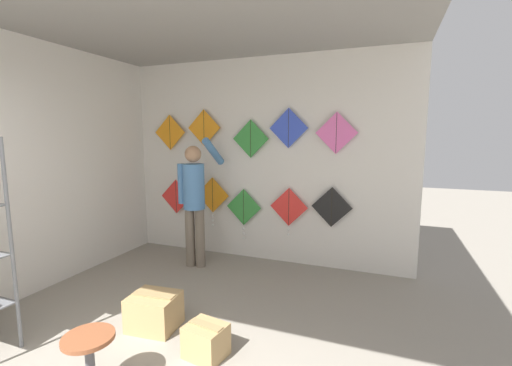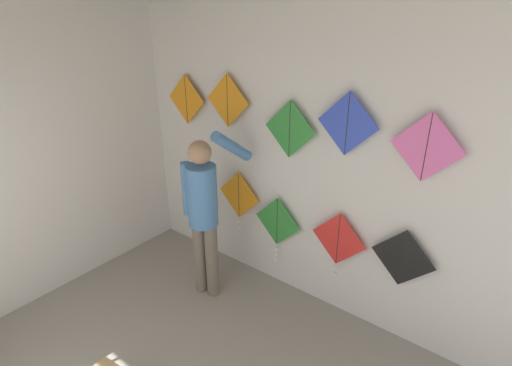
{
  "view_description": "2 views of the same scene",
  "coord_description": "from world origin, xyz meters",
  "px_view_note": "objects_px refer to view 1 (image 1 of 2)",
  "views": [
    {
      "loc": [
        1.81,
        -0.77,
        1.75
      ],
      "look_at": [
        0.21,
        3.37,
        1.14
      ],
      "focal_mm": 24.0,
      "sensor_mm": 36.0,
      "label": 1
    },
    {
      "loc": [
        1.89,
        0.77,
        2.7
      ],
      "look_at": [
        -0.15,
        3.37,
        1.22
      ],
      "focal_mm": 28.0,
      "sensor_mm": 36.0,
      "label": 2
    }
  ],
  "objects_px": {
    "kite_0": "(176,197)",
    "kite_2": "(244,210)",
    "kite_3": "(289,209)",
    "cardboard_box_spare": "(206,341)",
    "kite_4": "(332,207)",
    "kite_9": "(336,133)",
    "kite_7": "(251,139)",
    "kite_6": "(204,128)",
    "kite_5": "(170,132)",
    "stool": "(89,347)",
    "shopkeeper": "(195,195)",
    "kite_1": "(213,198)",
    "cardboard_box": "(154,311)",
    "kite_8": "(289,128)"
  },
  "relations": [
    {
      "from": "stool",
      "to": "shopkeeper",
      "type": "bearing_deg",
      "value": 103.63
    },
    {
      "from": "kite_0",
      "to": "kite_1",
      "type": "relative_size",
      "value": 0.72
    },
    {
      "from": "kite_7",
      "to": "kite_3",
      "type": "bearing_deg",
      "value": -0.08
    },
    {
      "from": "kite_0",
      "to": "stool",
      "type": "bearing_deg",
      "value": -66.9
    },
    {
      "from": "shopkeeper",
      "to": "kite_0",
      "type": "distance_m",
      "value": 0.84
    },
    {
      "from": "kite_4",
      "to": "kite_3",
      "type": "bearing_deg",
      "value": -179.92
    },
    {
      "from": "kite_0",
      "to": "kite_2",
      "type": "relative_size",
      "value": 0.72
    },
    {
      "from": "shopkeeper",
      "to": "kite_6",
      "type": "bearing_deg",
      "value": 94.53
    },
    {
      "from": "cardboard_box_spare",
      "to": "kite_5",
      "type": "height_order",
      "value": "kite_5"
    },
    {
      "from": "shopkeeper",
      "to": "kite_4",
      "type": "xyz_separation_m",
      "value": [
        1.71,
        0.52,
        -0.14
      ]
    },
    {
      "from": "cardboard_box_spare",
      "to": "kite_6",
      "type": "distance_m",
      "value": 3.03
    },
    {
      "from": "stool",
      "to": "kite_9",
      "type": "relative_size",
      "value": 0.83
    },
    {
      "from": "kite_6",
      "to": "kite_7",
      "type": "xyz_separation_m",
      "value": [
        0.72,
        0.0,
        -0.15
      ]
    },
    {
      "from": "kite_3",
      "to": "kite_5",
      "type": "bearing_deg",
      "value": 179.98
    },
    {
      "from": "kite_5",
      "to": "cardboard_box_spare",
      "type": "bearing_deg",
      "value": -50.42
    },
    {
      "from": "cardboard_box_spare",
      "to": "kite_4",
      "type": "bearing_deg",
      "value": 73.58
    },
    {
      "from": "cardboard_box",
      "to": "kite_6",
      "type": "xyz_separation_m",
      "value": [
        -0.56,
        1.98,
        1.7
      ]
    },
    {
      "from": "shopkeeper",
      "to": "kite_6",
      "type": "xyz_separation_m",
      "value": [
        -0.13,
        0.52,
        0.89
      ]
    },
    {
      "from": "kite_5",
      "to": "kite_9",
      "type": "height_order",
      "value": "kite_5"
    },
    {
      "from": "kite_8",
      "to": "kite_5",
      "type": "bearing_deg",
      "value": 180.0
    },
    {
      "from": "cardboard_box_spare",
      "to": "kite_6",
      "type": "bearing_deg",
      "value": 119.15
    },
    {
      "from": "shopkeeper",
      "to": "kite_7",
      "type": "height_order",
      "value": "kite_7"
    },
    {
      "from": "kite_5",
      "to": "kite_6",
      "type": "relative_size",
      "value": 1.0
    },
    {
      "from": "stool",
      "to": "cardboard_box_spare",
      "type": "bearing_deg",
      "value": 51.24
    },
    {
      "from": "kite_4",
      "to": "kite_9",
      "type": "height_order",
      "value": "kite_9"
    },
    {
      "from": "cardboard_box_spare",
      "to": "kite_3",
      "type": "relative_size",
      "value": 0.52
    },
    {
      "from": "kite_2",
      "to": "kite_7",
      "type": "relative_size",
      "value": 1.4
    },
    {
      "from": "kite_2",
      "to": "kite_8",
      "type": "xyz_separation_m",
      "value": [
        0.64,
        0.0,
        1.15
      ]
    },
    {
      "from": "kite_3",
      "to": "cardboard_box_spare",
      "type": "bearing_deg",
      "value": -91.83
    },
    {
      "from": "kite_0",
      "to": "kite_8",
      "type": "height_order",
      "value": "kite_8"
    },
    {
      "from": "shopkeeper",
      "to": "kite_6",
      "type": "distance_m",
      "value": 1.04
    },
    {
      "from": "kite_2",
      "to": "cardboard_box",
      "type": "bearing_deg",
      "value": -91.47
    },
    {
      "from": "kite_8",
      "to": "kite_9",
      "type": "relative_size",
      "value": 1.0
    },
    {
      "from": "kite_7",
      "to": "kite_8",
      "type": "xyz_separation_m",
      "value": [
        0.54,
        0.0,
        0.14
      ]
    },
    {
      "from": "stool",
      "to": "kite_0",
      "type": "xyz_separation_m",
      "value": [
        -1.2,
        2.81,
        0.47
      ]
    },
    {
      "from": "kite_4",
      "to": "kite_6",
      "type": "distance_m",
      "value": 2.11
    },
    {
      "from": "cardboard_box_spare",
      "to": "kite_9",
      "type": "bearing_deg",
      "value": 72.85
    },
    {
      "from": "shopkeeper",
      "to": "kite_5",
      "type": "xyz_separation_m",
      "value": [
        -0.72,
        0.52,
        0.82
      ]
    },
    {
      "from": "kite_1",
      "to": "kite_9",
      "type": "distance_m",
      "value": 1.99
    },
    {
      "from": "stool",
      "to": "kite_6",
      "type": "distance_m",
      "value": 3.27
    },
    {
      "from": "stool",
      "to": "kite_6",
      "type": "height_order",
      "value": "kite_6"
    },
    {
      "from": "cardboard_box",
      "to": "kite_0",
      "type": "height_order",
      "value": "kite_0"
    },
    {
      "from": "kite_6",
      "to": "kite_8",
      "type": "xyz_separation_m",
      "value": [
        1.26,
        0.0,
        -0.01
      ]
    },
    {
      "from": "kite_0",
      "to": "kite_8",
      "type": "bearing_deg",
      "value": 0.0
    },
    {
      "from": "cardboard_box_spare",
      "to": "kite_7",
      "type": "distance_m",
      "value": 2.72
    },
    {
      "from": "cardboard_box",
      "to": "cardboard_box_spare",
      "type": "xyz_separation_m",
      "value": [
        0.64,
        -0.19,
        -0.03
      ]
    },
    {
      "from": "shopkeeper",
      "to": "kite_3",
      "type": "bearing_deg",
      "value": 14.66
    },
    {
      "from": "kite_1",
      "to": "kite_5",
      "type": "xyz_separation_m",
      "value": [
        -0.7,
        0.0,
        0.95
      ]
    },
    {
      "from": "cardboard_box",
      "to": "kite_8",
      "type": "xyz_separation_m",
      "value": [
        0.7,
        1.98,
        1.69
      ]
    },
    {
      "from": "kite_5",
      "to": "kite_3",
      "type": "bearing_deg",
      "value": -0.02
    }
  ]
}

